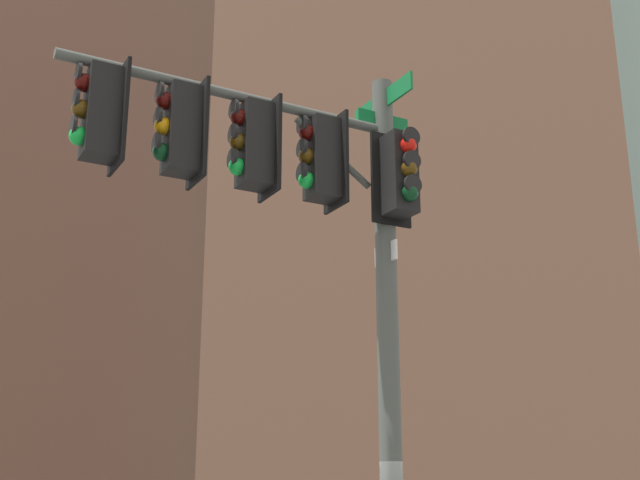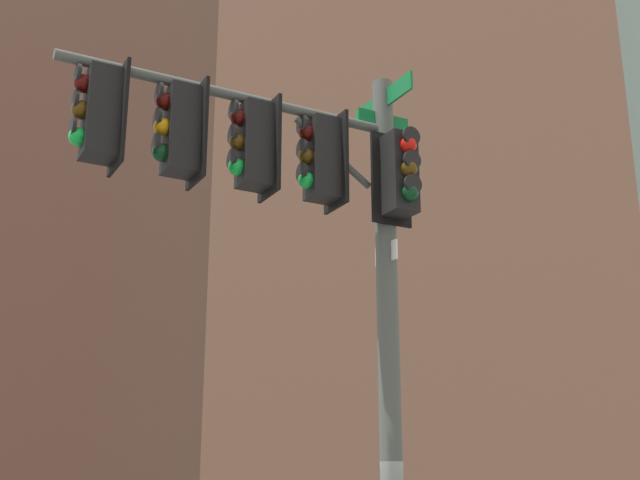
{
  "view_description": "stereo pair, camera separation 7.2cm",
  "coord_description": "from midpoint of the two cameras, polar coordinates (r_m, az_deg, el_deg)",
  "views": [
    {
      "loc": [
        -8.97,
        1.63,
        2.21
      ],
      "look_at": [
        0.09,
        1.15,
        4.94
      ],
      "focal_mm": 46.47,
      "sensor_mm": 36.0,
      "label": 1
    },
    {
      "loc": [
        -8.97,
        1.56,
        2.21
      ],
      "look_at": [
        0.09,
        1.15,
        4.94
      ],
      "focal_mm": 46.47,
      "sensor_mm": 36.0,
      "label": 2
    }
  ],
  "objects": [
    {
      "name": "building_brick_midblock",
      "position": [
        53.84,
        5.93,
        -0.61
      ],
      "size": [
        19.34,
        15.86,
        34.15
      ],
      "primitive_type": "cube",
      "color": "brown",
      "rests_on": "ground_plane"
    },
    {
      "name": "signal_pole_assembly",
      "position": [
        9.4,
        -0.98,
        1.56
      ],
      "size": [
        2.38,
        4.01,
        7.16
      ],
      "rotation": [
        0.0,
        0.0,
        2.02
      ],
      "color": "#4C514C",
      "rests_on": "ground_plane"
    },
    {
      "name": "building_brick_farside",
      "position": [
        66.07,
        -11.94,
        2.65
      ],
      "size": [
        23.9,
        19.59,
        47.46
      ],
      "primitive_type": "cube",
      "color": "brown",
      "rests_on": "ground_plane"
    }
  ]
}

